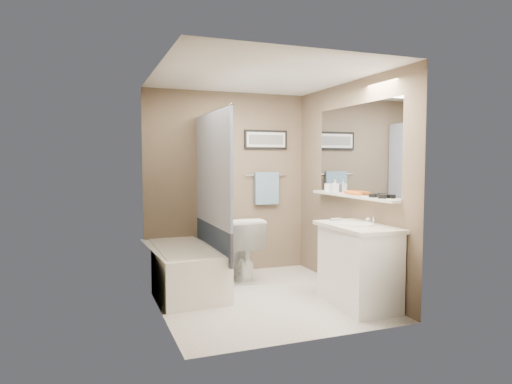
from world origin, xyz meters
name	(u,v)px	position (x,y,z in m)	size (l,w,h in m)	color
ground	(261,298)	(0.00, 0.00, 0.00)	(2.50, 2.50, 0.00)	silver
ceiling	(261,77)	(0.00, 0.00, 2.38)	(2.20, 2.50, 0.04)	silver
wall_back	(227,183)	(0.00, 1.23, 1.20)	(2.20, 0.04, 2.40)	brown
wall_front	(315,197)	(0.00, -1.23, 1.20)	(2.20, 0.04, 2.40)	brown
wall_left	(160,191)	(-1.08, 0.00, 1.20)	(0.04, 2.50, 2.40)	brown
wall_right	(348,186)	(1.08, 0.00, 1.20)	(0.04, 2.50, 2.40)	brown
tile_surround	(152,206)	(-1.09, 0.50, 1.00)	(0.02, 1.55, 2.00)	tan
curtain_rod	(212,112)	(-0.40, 0.50, 2.05)	(0.02, 0.02, 1.55)	silver
curtain_upper	(213,169)	(-0.40, 0.50, 1.40)	(0.03, 1.45, 1.28)	silver
curtain_lower	(213,240)	(-0.40, 0.50, 0.58)	(0.03, 1.45, 0.36)	#28364C
mirror	(356,150)	(1.09, -0.15, 1.62)	(0.02, 1.60, 1.00)	silver
shelf	(351,196)	(1.04, -0.15, 1.10)	(0.12, 1.60, 0.03)	silver
towel_bar	(266,175)	(0.55, 1.22, 1.30)	(0.02, 0.02, 0.60)	silver
towel	(267,188)	(0.55, 1.20, 1.12)	(0.34, 0.05, 0.44)	#96C4DB
art_frame	(266,140)	(0.55, 1.23, 1.78)	(0.62, 0.03, 0.26)	black
art_mat	(266,140)	(0.55, 1.22, 1.78)	(0.56, 0.00, 0.20)	white
art_image	(266,140)	(0.55, 1.22, 1.78)	(0.50, 0.00, 0.13)	#595959
door	(372,218)	(0.55, -1.24, 1.00)	(0.80, 0.02, 2.00)	silver
door_handle	(335,219)	(0.22, -1.19, 1.00)	(0.02, 0.02, 0.10)	silver
bathtub	(182,269)	(-0.75, 0.58, 0.25)	(0.70, 1.50, 0.50)	white
tub_rim	(182,248)	(-0.75, 0.58, 0.50)	(0.56, 1.36, 0.02)	silver
toilet	(239,248)	(0.04, 0.84, 0.40)	(0.44, 0.78, 0.79)	white
vanity	(358,267)	(0.85, -0.59, 0.40)	(0.50, 0.90, 0.80)	white
countertop	(358,227)	(0.84, -0.59, 0.82)	(0.54, 0.96, 0.04)	silver
sink_basin	(357,224)	(0.83, -0.59, 0.85)	(0.34, 0.34, 0.01)	white
faucet_spout	(374,219)	(1.03, -0.59, 0.89)	(0.02, 0.02, 0.10)	silver
faucet_knob	(368,220)	(1.03, -0.49, 0.87)	(0.05, 0.05, 0.05)	white
candle_bowl_near	(382,197)	(1.04, -0.72, 1.14)	(0.09, 0.09, 0.04)	black
candle_bowl_far	(373,195)	(1.04, -0.56, 1.14)	(0.09, 0.09, 0.04)	black
hair_brush_front	(356,193)	(1.04, -0.24, 1.14)	(0.04, 0.04, 0.22)	#CF601D
hair_brush_back	(349,192)	(1.04, -0.10, 1.14)	(0.04, 0.04, 0.22)	#CD621C
pink_comb	(342,193)	(1.04, 0.05, 1.12)	(0.03, 0.16, 0.01)	pink
glass_jar	(328,187)	(1.04, 0.39, 1.17)	(0.08, 0.08, 0.10)	white
soap_bottle	(335,186)	(1.04, 0.21, 1.19)	(0.07, 0.07, 0.16)	#999999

